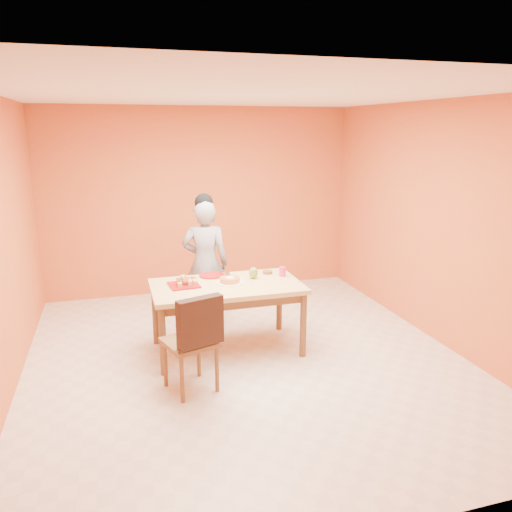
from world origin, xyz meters
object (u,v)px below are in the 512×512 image
object	(u,v)px
pastry_platter	(184,285)
egg_ornament	(253,273)
person	(205,263)
checker_tin	(268,272)
sponge_cake	(230,280)
dining_table	(227,293)
dining_chair	(190,340)
red_dinner_plate	(212,275)
magenta_glass	(282,271)

from	to	relation	value
pastry_platter	egg_ornament	size ratio (longest dim) A/B	2.36
person	checker_tin	bearing A→B (deg)	152.45
sponge_cake	checker_tin	bearing A→B (deg)	25.03
dining_table	egg_ornament	xyz separation A→B (m)	(0.34, 0.12, 0.16)
checker_tin	sponge_cake	bearing A→B (deg)	-154.97
dining_chair	sponge_cake	world-z (taller)	dining_chair
dining_chair	pastry_platter	size ratio (longest dim) A/B	3.17
person	red_dinner_plate	distance (m)	0.49
magenta_glass	checker_tin	bearing A→B (deg)	133.38
person	pastry_platter	distance (m)	0.85
pastry_platter	magenta_glass	xyz separation A→B (m)	(1.13, 0.05, 0.04)
dining_chair	checker_tin	bearing A→B (deg)	25.84
person	dining_chair	bearing A→B (deg)	89.78
egg_ornament	checker_tin	world-z (taller)	egg_ornament
dining_chair	pastry_platter	distance (m)	0.89
dining_chair	person	xyz separation A→B (m)	(0.46, 1.61, 0.28)
dining_chair	person	bearing A→B (deg)	56.20
pastry_platter	checker_tin	size ratio (longest dim) A/B	2.75
person	magenta_glass	world-z (taller)	person
dining_chair	checker_tin	distance (m)	1.51
red_dinner_plate	pastry_platter	bearing A→B (deg)	-142.48
egg_ornament	person	bearing A→B (deg)	132.36
checker_tin	dining_table	bearing A→B (deg)	-154.34
dining_table	checker_tin	world-z (taller)	checker_tin
person	red_dinner_plate	world-z (taller)	person
dining_table	pastry_platter	bearing A→B (deg)	170.34
magenta_glass	checker_tin	distance (m)	0.20
person	dining_table	bearing A→B (deg)	110.34
red_dinner_plate	magenta_glass	world-z (taller)	magenta_glass
red_dinner_plate	egg_ornament	world-z (taller)	egg_ornament
person	pastry_platter	world-z (taller)	person
pastry_platter	magenta_glass	world-z (taller)	magenta_glass
dining_table	sponge_cake	bearing A→B (deg)	32.50
pastry_platter	checker_tin	distance (m)	1.01
egg_ornament	magenta_glass	bearing A→B (deg)	13.16
dining_chair	magenta_glass	size ratio (longest dim) A/B	9.09
red_dinner_plate	checker_tin	distance (m)	0.65
egg_ornament	checker_tin	distance (m)	0.26
checker_tin	magenta_glass	bearing A→B (deg)	-46.62
red_dinner_plate	sponge_cake	bearing A→B (deg)	-67.09
dining_table	magenta_glass	xyz separation A→B (m)	(0.68, 0.12, 0.15)
person	checker_tin	distance (m)	0.85
pastry_platter	dining_table	bearing A→B (deg)	-9.66
pastry_platter	sponge_cake	size ratio (longest dim) A/B	1.41
dining_chair	egg_ornament	distance (m)	1.28
dining_chair	magenta_glass	bearing A→B (deg)	18.41
dining_chair	person	world-z (taller)	person
red_dinner_plate	sponge_cake	xyz separation A→B (m)	(0.14, -0.32, 0.03)
dining_table	red_dinner_plate	xyz separation A→B (m)	(-0.09, 0.35, 0.10)
dining_chair	magenta_glass	distance (m)	1.53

